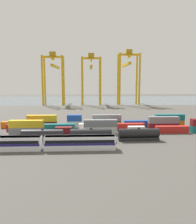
% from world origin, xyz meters
% --- Properties ---
extents(ground_plane, '(420.00, 420.00, 0.00)m').
position_xyz_m(ground_plane, '(0.00, 40.00, 0.00)').
color(ground_plane, '#4C4944').
extents(harbour_water, '(400.00, 110.00, 0.01)m').
position_xyz_m(harbour_water, '(0.00, 148.27, 0.00)').
color(harbour_water, slate).
rests_on(harbour_water, ground_plane).
extents(passenger_train, '(40.41, 3.14, 3.90)m').
position_xyz_m(passenger_train, '(-10.05, -21.22, 2.14)').
color(passenger_train, silver).
rests_on(passenger_train, ground_plane).
extents(freight_tank_row, '(43.85, 2.83, 4.29)m').
position_xyz_m(freight_tank_row, '(3.45, -12.56, 2.01)').
color(freight_tank_row, '#232326').
rests_on(freight_tank_row, ground_plane).
extents(shipping_container_1, '(12.10, 2.44, 2.60)m').
position_xyz_m(shipping_container_1, '(-19.69, -2.69, 1.30)').
color(shipping_container_1, slate).
rests_on(shipping_container_1, ground_plane).
extents(shipping_container_2, '(12.10, 2.44, 2.60)m').
position_xyz_m(shipping_container_2, '(-19.69, -2.69, 3.90)').
color(shipping_container_2, gold).
rests_on(shipping_container_2, shipping_container_1).
extents(shipping_container_3, '(6.04, 2.44, 2.60)m').
position_xyz_m(shipping_container_3, '(-6.37, -2.69, 1.30)').
color(shipping_container_3, maroon).
rests_on(shipping_container_3, ground_plane).
extents(shipping_container_4, '(12.10, 2.44, 2.60)m').
position_xyz_m(shipping_container_4, '(6.96, -2.69, 1.30)').
color(shipping_container_4, silver).
rests_on(shipping_container_4, ground_plane).
extents(shipping_container_5, '(12.10, 2.44, 2.60)m').
position_xyz_m(shipping_container_5, '(6.96, -2.69, 3.90)').
color(shipping_container_5, slate).
rests_on(shipping_container_5, shipping_container_4).
extents(shipping_container_6, '(6.04, 2.44, 2.60)m').
position_xyz_m(shipping_container_6, '(20.28, -2.69, 1.30)').
color(shipping_container_6, silver).
rests_on(shipping_container_6, ground_plane).
extents(shipping_container_7, '(12.10, 2.44, 2.60)m').
position_xyz_m(shipping_container_7, '(33.61, -2.69, 1.30)').
color(shipping_container_7, '#AD211C').
rests_on(shipping_container_7, ground_plane).
extents(shipping_container_12, '(12.10, 2.44, 2.60)m').
position_xyz_m(shipping_container_12, '(-22.67, 3.26, 1.30)').
color(shipping_container_12, '#AD211C').
rests_on(shipping_container_12, ground_plane).
extents(shipping_container_13, '(12.10, 2.44, 2.60)m').
position_xyz_m(shipping_container_13, '(-8.89, 3.26, 1.30)').
color(shipping_container_13, '#146066').
rests_on(shipping_container_13, ground_plane).
extents(shipping_container_14, '(12.10, 2.44, 2.60)m').
position_xyz_m(shipping_container_14, '(4.88, 3.26, 1.30)').
color(shipping_container_14, silver).
rests_on(shipping_container_14, ground_plane).
extents(shipping_container_15, '(12.10, 2.44, 2.60)m').
position_xyz_m(shipping_container_15, '(18.66, 3.26, 1.30)').
color(shipping_container_15, '#AD211C').
rests_on(shipping_container_15, ground_plane).
extents(shipping_container_16, '(12.10, 2.44, 2.60)m').
position_xyz_m(shipping_container_16, '(32.44, 3.26, 1.30)').
color(shipping_container_16, maroon).
rests_on(shipping_container_16, ground_plane).
extents(shipping_container_17, '(12.10, 2.44, 2.60)m').
position_xyz_m(shipping_container_17, '(32.44, 3.26, 3.90)').
color(shipping_container_17, slate).
rests_on(shipping_container_17, shipping_container_16).
extents(shipping_container_18, '(6.04, 2.44, 2.60)m').
position_xyz_m(shipping_container_18, '(-30.12, 9.21, 1.30)').
color(shipping_container_18, orange).
rests_on(shipping_container_18, ground_plane).
extents(shipping_container_19, '(12.10, 2.44, 2.60)m').
position_xyz_m(shipping_container_19, '(-16.65, 9.21, 1.30)').
color(shipping_container_19, maroon).
rests_on(shipping_container_19, ground_plane).
extents(shipping_container_20, '(12.10, 2.44, 2.60)m').
position_xyz_m(shipping_container_20, '(-16.65, 9.21, 3.90)').
color(shipping_container_20, gold).
rests_on(shipping_container_20, shipping_container_19).
extents(shipping_container_21, '(6.04, 2.44, 2.60)m').
position_xyz_m(shipping_container_21, '(-3.18, 9.21, 1.30)').
color(shipping_container_21, silver).
rests_on(shipping_container_21, ground_plane).
extents(shipping_container_22, '(6.04, 2.44, 2.60)m').
position_xyz_m(shipping_container_22, '(-3.18, 9.21, 3.90)').
color(shipping_container_22, '#1C4299').
rests_on(shipping_container_22, shipping_container_21).
extents(shipping_container_23, '(12.10, 2.44, 2.60)m').
position_xyz_m(shipping_container_23, '(10.29, 9.21, 1.30)').
color(shipping_container_23, '#197538').
rests_on(shipping_container_23, ground_plane).
extents(shipping_container_24, '(12.10, 2.44, 2.60)m').
position_xyz_m(shipping_container_24, '(10.29, 9.21, 3.90)').
color(shipping_container_24, slate).
rests_on(shipping_container_24, shipping_container_23).
extents(shipping_container_25, '(12.10, 2.44, 2.60)m').
position_xyz_m(shipping_container_25, '(23.76, 9.21, 1.30)').
color(shipping_container_25, '#1C4299').
rests_on(shipping_container_25, ground_plane).
extents(shipping_container_26, '(12.10, 2.44, 2.60)m').
position_xyz_m(shipping_container_26, '(37.23, 9.21, 1.30)').
color(shipping_container_26, orange).
rests_on(shipping_container_26, ground_plane).
extents(shipping_container_27, '(12.10, 2.44, 2.60)m').
position_xyz_m(shipping_container_27, '(37.23, 9.21, 3.90)').
color(shipping_container_27, '#146066').
rests_on(shipping_container_27, shipping_container_26).
extents(gantry_crane_west, '(17.39, 41.34, 42.62)m').
position_xyz_m(gantry_crane_west, '(-25.64, 103.50, 26.48)').
color(gantry_crane_west, gold).
rests_on(gantry_crane_west, ground_plane).
extents(gantry_crane_central, '(16.17, 34.88, 41.71)m').
position_xyz_m(gantry_crane_central, '(5.14, 102.57, 25.69)').
color(gantry_crane_central, gold).
rests_on(gantry_crane_central, ground_plane).
extents(gantry_crane_east, '(17.57, 38.29, 44.74)m').
position_xyz_m(gantry_crane_east, '(35.92, 102.88, 27.64)').
color(gantry_crane_east, gold).
rests_on(gantry_crane_east, ground_plane).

